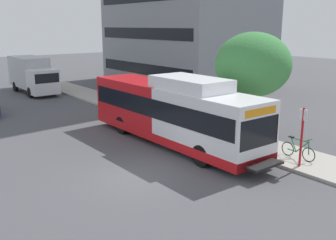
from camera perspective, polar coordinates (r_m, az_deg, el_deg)
The scene contains 7 objects.
ground_plane at distance 23.11m, azimuth -15.44°, elevation -2.06°, with size 120.00×120.00×0.00m, color #4C4C51.
sidewalk_curb at distance 24.87m, azimuth 1.42°, elevation -0.28°, with size 3.00×56.00×0.14m, color #A8A399.
transit_bus at distance 20.21m, azimuth 0.68°, elevation 1.20°, with size 2.58×12.25×3.65m.
bus_stop_sign_pole at distance 17.49m, azimuth 19.06°, elevation -1.77°, with size 0.10×0.36×2.60m.
bicycle_parked at distance 18.76m, azimuth 18.55°, elevation -4.16°, with size 0.52×1.76×1.02m.
street_tree_near_stop at distance 21.16m, azimuth 12.36°, elevation 7.92°, with size 4.01×4.01×5.63m.
box_truck_background at distance 37.71m, azimuth -19.29°, elevation 6.37°, with size 2.32×7.01×3.25m.
Camera 1 is at (-8.21, -12.72, 6.11)m, focal length 41.54 mm.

